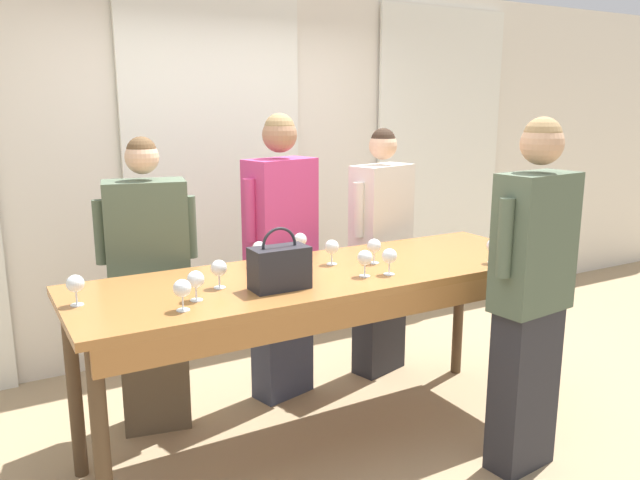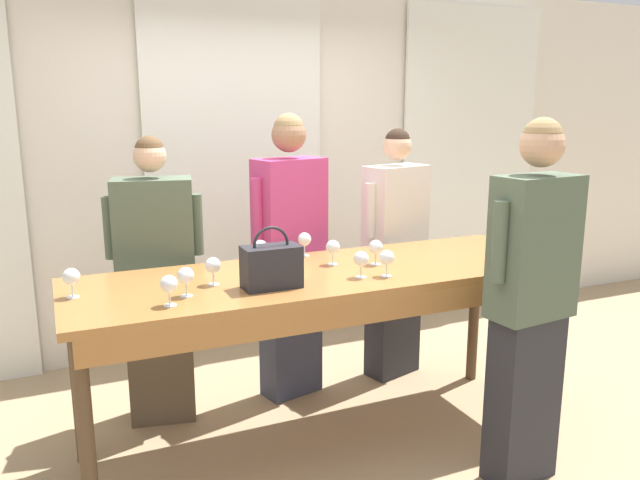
{
  "view_description": "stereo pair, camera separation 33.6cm",
  "coord_description": "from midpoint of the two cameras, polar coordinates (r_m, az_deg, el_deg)",
  "views": [
    {
      "loc": [
        -1.63,
        -2.77,
        1.87
      ],
      "look_at": [
        0.0,
        0.09,
        1.15
      ],
      "focal_mm": 35.0,
      "sensor_mm": 36.0,
      "label": 1
    },
    {
      "loc": [
        -1.33,
        -2.92,
        1.87
      ],
      "look_at": [
        0.0,
        0.09,
        1.15
      ],
      "focal_mm": 35.0,
      "sensor_mm": 36.0,
      "label": 2
    }
  ],
  "objects": [
    {
      "name": "ground_plane",
      "position": [
        3.71,
        3.28,
        -17.96
      ],
      "size": [
        18.0,
        18.0,
        0.0
      ],
      "primitive_type": "plane",
      "color": "tan"
    },
    {
      "name": "wall_back",
      "position": [
        4.8,
        -5.87,
        6.68
      ],
      "size": [
        12.0,
        0.06,
        2.8
      ],
      "color": "silver",
      "rests_on": "ground_plane"
    },
    {
      "name": "curtain_panel_center",
      "position": [
        4.75,
        -5.61,
        5.94
      ],
      "size": [
        1.36,
        0.03,
        2.69
      ],
      "color": "white",
      "rests_on": "ground_plane"
    },
    {
      "name": "curtain_panel_right",
      "position": [
        5.79,
        15.14,
        6.72
      ],
      "size": [
        1.36,
        0.03,
        2.69
      ],
      "color": "white",
      "rests_on": "ground_plane"
    },
    {
      "name": "tasting_bar",
      "position": [
        3.32,
        3.72,
        -4.71
      ],
      "size": [
        2.68,
        0.85,
        1.0
      ],
      "color": "#9E6633",
      "rests_on": "ground_plane"
    },
    {
      "name": "wine_bottle",
      "position": [
        3.86,
        20.16,
        0.49
      ],
      "size": [
        0.08,
        0.08,
        0.34
      ],
      "color": "black",
      "rests_on": "tasting_bar"
    },
    {
      "name": "handbag",
      "position": [
        2.99,
        -1.27,
        -2.41
      ],
      "size": [
        0.28,
        0.15,
        0.3
      ],
      "color": "#232328",
      "rests_on": "tasting_bar"
    },
    {
      "name": "wine_glass_front_left",
      "position": [
        3.44,
        7.91,
        -0.72
      ],
      "size": [
        0.08,
        0.08,
        0.14
      ],
      "color": "white",
      "rests_on": "tasting_bar"
    },
    {
      "name": "wine_glass_front_mid",
      "position": [
        2.99,
        -18.86,
        -3.28
      ],
      "size": [
        0.08,
        0.08,
        0.14
      ],
      "color": "white",
      "rests_on": "tasting_bar"
    },
    {
      "name": "wine_glass_front_right",
      "position": [
        3.05,
        -6.69,
        -2.43
      ],
      "size": [
        0.08,
        0.08,
        0.14
      ],
      "color": "white",
      "rests_on": "tasting_bar"
    },
    {
      "name": "wine_glass_center_left",
      "position": [
        2.76,
        -10.3,
        -4.09
      ],
      "size": [
        0.08,
        0.08,
        0.14
      ],
      "color": "white",
      "rests_on": "tasting_bar"
    },
    {
      "name": "wine_glass_center_mid",
      "position": [
        3.42,
        -2.68,
        -0.75
      ],
      "size": [
        0.08,
        0.08,
        0.14
      ],
      "color": "white",
      "rests_on": "tasting_bar"
    },
    {
      "name": "wine_glass_center_right",
      "position": [
        2.88,
        -8.96,
        -3.34
      ],
      "size": [
        0.08,
        0.08,
        0.14
      ],
      "color": "white",
      "rests_on": "tasting_bar"
    },
    {
      "name": "wine_glass_back_left",
      "position": [
        3.18,
        6.81,
        -1.82
      ],
      "size": [
        0.08,
        0.08,
        0.14
      ],
      "color": "white",
      "rests_on": "tasting_bar"
    },
    {
      "name": "wine_glass_back_mid",
      "position": [
        3.54,
        18.72,
        -0.92
      ],
      "size": [
        0.08,
        0.08,
        0.14
      ],
      "color": "white",
      "rests_on": "tasting_bar"
    },
    {
      "name": "wine_glass_back_right",
      "position": [
        3.22,
        9.11,
        -1.71
      ],
      "size": [
        0.08,
        0.08,
        0.14
      ],
      "color": "white",
      "rests_on": "tasting_bar"
    },
    {
      "name": "wine_glass_near_host",
      "position": [
        3.42,
        3.99,
        -0.73
      ],
      "size": [
        0.08,
        0.08,
        0.14
      ],
      "color": "white",
      "rests_on": "tasting_bar"
    },
    {
      "name": "wine_glass_by_bottle",
      "position": [
        3.61,
        1.23,
        -0.0
      ],
      "size": [
        0.08,
        0.08,
        0.14
      ],
      "color": "white",
      "rests_on": "tasting_bar"
    },
    {
      "name": "guest_olive_jacket",
      "position": [
        3.71,
        -12.19,
        -3.86
      ],
      "size": [
        0.56,
        0.35,
        1.7
      ],
      "color": "brown",
      "rests_on": "ground_plane"
    },
    {
      "name": "guest_pink_top",
      "position": [
        3.93,
        -0.32,
        -1.36
      ],
      "size": [
        0.55,
        0.33,
        1.82
      ],
      "color": "#383D51",
      "rests_on": "ground_plane"
    },
    {
      "name": "guest_cream_sweater",
      "position": [
        4.3,
        9.07,
        -1.21
      ],
      "size": [
        0.54,
        0.33,
        1.71
      ],
      "color": "#28282D",
      "rests_on": "ground_plane"
    },
    {
      "name": "host_pouring",
      "position": [
        3.23,
        21.55,
        -5.27
      ],
      "size": [
        0.53,
        0.26,
        1.81
      ],
      "color": "#28282D",
      "rests_on": "ground_plane"
    }
  ]
}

